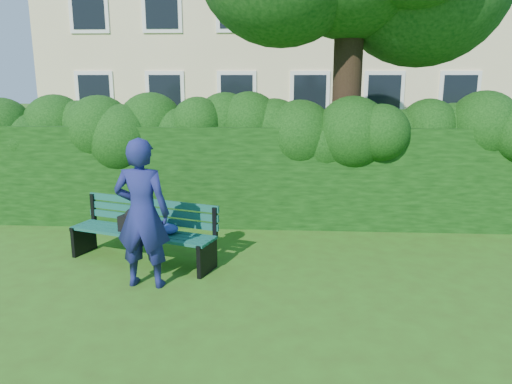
{
  "coord_description": "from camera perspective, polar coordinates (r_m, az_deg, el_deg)",
  "views": [
    {
      "loc": [
        0.44,
        -6.73,
        2.68
      ],
      "look_at": [
        0.0,
        0.6,
        0.95
      ],
      "focal_mm": 35.0,
      "sensor_mm": 36.0,
      "label": 1
    }
  ],
  "objects": [
    {
      "name": "hedge",
      "position": [
        9.12,
        0.6,
        2.0
      ],
      "size": [
        10.0,
        1.0,
        1.8
      ],
      "color": "black",
      "rests_on": "ground"
    },
    {
      "name": "park_bench",
      "position": [
        7.43,
        -12.49,
        -4.13
      ],
      "size": [
        2.28,
        1.24,
        0.89
      ],
      "rotation": [
        0.0,
        0.0,
        -0.33
      ],
      "color": "#0D413B",
      "rests_on": "ground"
    },
    {
      "name": "man_reading",
      "position": [
        6.48,
        -12.88,
        -2.43
      ],
      "size": [
        0.73,
        0.51,
        1.94
      ],
      "primitive_type": "imported",
      "rotation": [
        0.0,
        0.0,
        3.08
      ],
      "color": "navy",
      "rests_on": "ground"
    },
    {
      "name": "ground",
      "position": [
        7.26,
        -0.29,
        -8.41
      ],
      "size": [
        80.0,
        80.0,
        0.0
      ],
      "primitive_type": "plane",
      "color": "#345418",
      "rests_on": "ground"
    }
  ]
}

